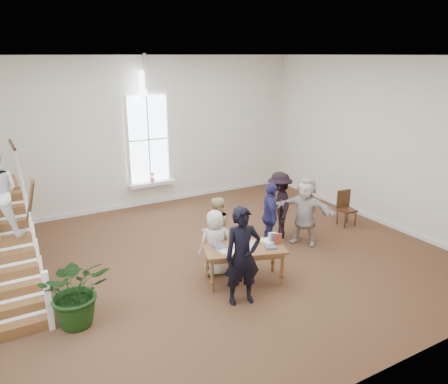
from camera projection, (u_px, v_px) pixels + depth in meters
ground at (220, 258)px, 10.13m from camera, size 10.00×10.00×0.00m
room_shell at (152, 192)px, 13.65m from camera, size 10.49×10.00×10.00m
staircase at (0, 216)px, 8.21m from camera, size 1.10×4.10×2.92m
library_table at (244, 251)px, 8.90m from camera, size 1.82×1.30×0.83m
police_officer at (243, 256)px, 8.07m from camera, size 0.78×0.60×1.91m
elderly_woman at (215, 243)px, 9.23m from camera, size 0.76×0.56×1.43m
person_yellow at (216, 230)px, 9.77m from camera, size 0.80×0.66×1.53m
woman_cluster_a at (270, 216)px, 10.43m from camera, size 0.76×1.05×1.65m
woman_cluster_b at (279, 205)px, 11.07m from camera, size 1.01×1.27×1.73m
woman_cluster_c at (305, 210)px, 10.67m from camera, size 1.31×1.63×1.74m
floor_plant at (77, 290)px, 7.49m from camera, size 1.34×1.21×1.30m
side_chair at (345, 206)px, 11.97m from camera, size 0.47×0.47×0.97m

